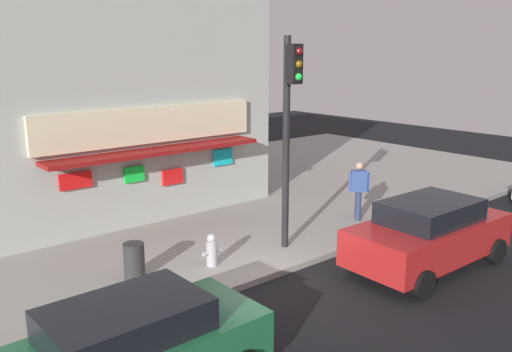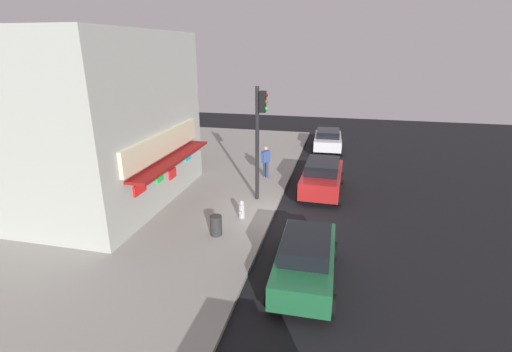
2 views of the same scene
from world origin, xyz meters
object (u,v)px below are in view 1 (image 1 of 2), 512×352
Objects in this scene: parked_car_green at (127,351)px; pedestrian at (359,188)px; fire_hydrant at (212,250)px; traffic_light at (289,116)px; trash_can at (134,260)px; parked_car_red at (428,233)px.

pedestrian is at bearing 19.16° from parked_car_green.
parked_car_green is (-3.77, -3.15, 0.29)m from fire_hydrant.
pedestrian reaches higher than fire_hydrant.
pedestrian reaches higher than parked_car_green.
traffic_light is 6.63× the size of trash_can.
parked_car_green is at bearing -140.14° from fire_hydrant.
parked_car_green is 7.96m from parked_car_red.
parked_car_red is (5.93, -3.74, 0.32)m from trash_can.
traffic_light reaches higher than trash_can.
pedestrian reaches higher than parked_car_red.
pedestrian is at bearing 6.21° from traffic_light.
parked_car_red is (4.19, -3.17, 0.34)m from fire_hydrant.
trash_can is (-3.97, 0.85, -3.04)m from traffic_light.
traffic_light reaches higher than pedestrian.
fire_hydrant is 0.98× the size of trash_can.
traffic_light is at bearing 124.20° from parked_car_red.
parked_car_red is at bearing -55.80° from traffic_light.
trash_can is 0.18× the size of parked_car_red.
traffic_light is 1.21× the size of parked_car_red.
fire_hydrant is 1.83m from trash_can.
pedestrian is at bearing 67.87° from parked_car_red.
trash_can is 7.29m from pedestrian.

